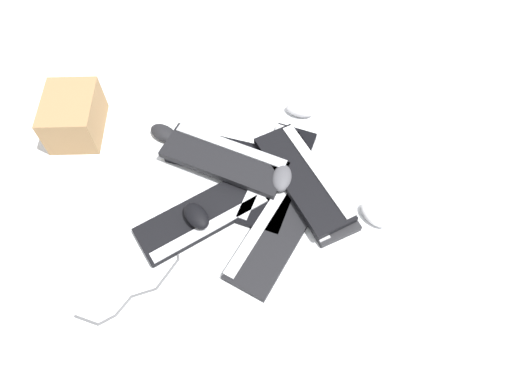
# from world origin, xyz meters

# --- Properties ---
(ground_plane) EXTENTS (3.20, 3.20, 0.00)m
(ground_plane) POSITION_xyz_m (0.00, 0.00, 0.00)
(ground_plane) COLOR white
(keyboard_0) EXTENTS (0.46, 0.20, 0.03)m
(keyboard_0) POSITION_xyz_m (0.02, -0.09, 0.01)
(keyboard_0) COLOR black
(keyboard_0) RESTS_ON ground
(keyboard_1) EXTENTS (0.24, 0.46, 0.03)m
(keyboard_1) POSITION_xyz_m (0.01, 0.10, 0.01)
(keyboard_1) COLOR black
(keyboard_1) RESTS_ON ground
(keyboard_2) EXTENTS (0.46, 0.35, 0.03)m
(keyboard_2) POSITION_xyz_m (-0.24, 0.06, 0.01)
(keyboard_2) COLOR black
(keyboard_2) RESTS_ON ground
(keyboard_3) EXTENTS (0.45, 0.17, 0.03)m
(keyboard_3) POSITION_xyz_m (-0.18, -0.18, 0.01)
(keyboard_3) COLOR black
(keyboard_3) RESTS_ON ground
(keyboard_4) EXTENTS (0.38, 0.44, 0.03)m
(keyboard_4) POSITION_xyz_m (0.03, -0.20, 0.01)
(keyboard_4) COLOR #232326
(keyboard_4) RESTS_ON ground
(keyboard_5) EXTENTS (0.37, 0.45, 0.03)m
(keyboard_5) POSITION_xyz_m (0.04, -0.18, 0.04)
(keyboard_5) COLOR black
(keyboard_5) RESTS_ON keyboard_4
(keyboard_6) EXTENTS (0.18, 0.45, 0.03)m
(keyboard_6) POSITION_xyz_m (-0.02, 0.10, 0.04)
(keyboard_6) COLOR black
(keyboard_6) RESTS_ON keyboard_1
(mouse_0) EXTENTS (0.09, 0.12, 0.04)m
(mouse_0) POSITION_xyz_m (0.33, -0.04, 0.02)
(mouse_0) COLOR #B7B7BC
(mouse_0) RESTS_ON ground
(mouse_1) EXTENTS (0.13, 0.10, 0.04)m
(mouse_1) POSITION_xyz_m (-0.00, -0.12, 0.05)
(mouse_1) COLOR #4C4C51
(mouse_1) RESTS_ON keyboard_0
(mouse_2) EXTENTS (0.11, 0.13, 0.04)m
(mouse_2) POSITION_xyz_m (-0.26, 0.06, 0.05)
(mouse_2) COLOR black
(mouse_2) RESTS_ON keyboard_2
(mouse_3) EXTENTS (0.08, 0.12, 0.04)m
(mouse_3) POSITION_xyz_m (-0.01, 0.36, 0.02)
(mouse_3) COLOR black
(mouse_3) RESTS_ON ground
(mouse_4) EXTENTS (0.10, 0.13, 0.04)m
(mouse_4) POSITION_xyz_m (0.03, -0.44, 0.02)
(mouse_4) COLOR silver
(mouse_4) RESTS_ON ground
(cable_0) EXTENTS (0.42, 0.18, 0.01)m
(cable_0) POSITION_xyz_m (-0.52, 0.10, 0.00)
(cable_0) COLOR #59595B
(cable_0) RESTS_ON ground
(cardboard_box) EXTENTS (0.29, 0.27, 0.16)m
(cardboard_box) POSITION_xyz_m (-0.13, 0.66, 0.08)
(cardboard_box) COLOR #9E774C
(cardboard_box) RESTS_ON ground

